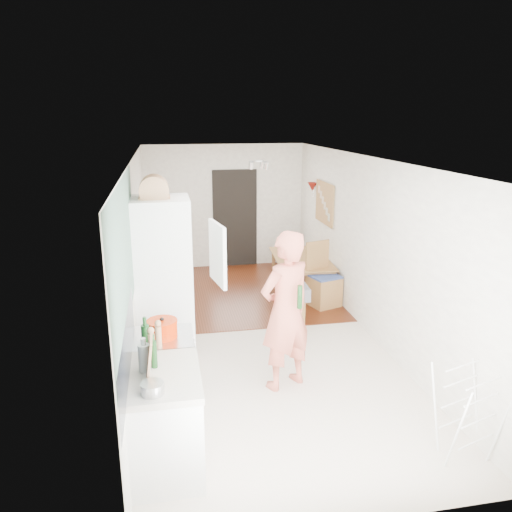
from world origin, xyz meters
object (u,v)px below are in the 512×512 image
object	(u,v)px
dining_table	(303,276)
dining_chair	(324,275)
stool	(294,309)
person	(286,297)
drying_rack	(467,415)

from	to	relation	value
dining_table	dining_chair	bearing A→B (deg)	-168.34
stool	dining_table	bearing A→B (deg)	68.94
person	dining_table	xyz separation A→B (m)	(1.12, 3.19, -0.84)
dining_chair	drying_rack	distance (m)	3.87
person	dining_table	world-z (taller)	person
person	stool	size ratio (longest dim) A/B	5.49
person	stool	bearing A→B (deg)	-133.37
person	dining_chair	size ratio (longest dim) A/B	2.07
stool	drying_rack	distance (m)	3.41
person	stool	xyz separation A→B (m)	(0.58, 1.78, -0.89)
dining_table	drying_rack	bearing A→B (deg)	-173.71
stool	person	bearing A→B (deg)	-108.02
person	dining_chair	xyz separation A→B (m)	(1.24, 2.33, -0.56)
person	drying_rack	bearing A→B (deg)	105.34
stool	drying_rack	world-z (taller)	drying_rack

